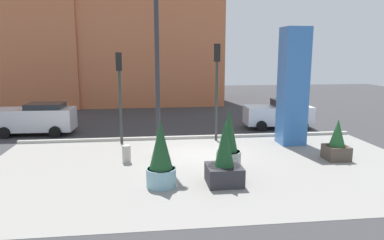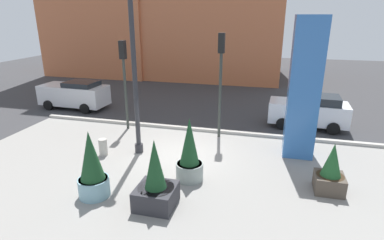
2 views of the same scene
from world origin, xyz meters
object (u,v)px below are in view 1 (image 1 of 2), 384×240
object	(u,v)px
lamp_post	(157,73)
potted_plant_mid_plaza	(161,158)
traffic_light_corner	(217,77)
traffic_light_far_side	(120,83)
car_curb_east	(35,118)
potted_plant_near_left	(229,143)
pedestrian_by_curb	(283,115)
art_pillar_blue	(293,87)
car_curb_west	(279,114)
potted_plant_by_pillar	(224,162)
concrete_bollard	(126,154)
potted_plant_near_right	(337,143)

from	to	relation	value
lamp_post	potted_plant_mid_plaza	distance (m)	4.54
traffic_light_corner	lamp_post	bearing A→B (deg)	-138.91
traffic_light_far_side	car_curb_east	xyz separation A→B (m)	(-4.98, 2.68, -2.19)
potted_plant_near_left	pedestrian_by_curb	world-z (taller)	potted_plant_near_left
art_pillar_blue	potted_plant_mid_plaza	distance (m)	8.82
car_curb_west	pedestrian_by_curb	world-z (taller)	car_curb_west
lamp_post	potted_plant_mid_plaza	size ratio (longest dim) A/B	3.25
pedestrian_by_curb	lamp_post	bearing A→B (deg)	-147.89
potted_plant_mid_plaza	art_pillar_blue	bearing A→B (deg)	37.59
car_curb_west	potted_plant_near_left	bearing A→B (deg)	-123.86
traffic_light_far_side	potted_plant_by_pillar	bearing A→B (deg)	-57.66
lamp_post	traffic_light_corner	world-z (taller)	lamp_post
car_curb_west	car_curb_east	xyz separation A→B (m)	(-14.39, -0.02, 0.04)
potted_plant_mid_plaza	traffic_light_far_side	xyz separation A→B (m)	(-1.79, 6.34, 2.08)
potted_plant_mid_plaza	concrete_bollard	xyz separation A→B (m)	(-1.36, 2.98, -0.67)
concrete_bollard	pedestrian_by_curb	distance (m)	10.51
potted_plant_near_right	traffic_light_corner	size ratio (longest dim) A/B	0.36
potted_plant_mid_plaza	potted_plant_near_right	bearing A→B (deg)	16.52
lamp_post	traffic_light_corner	bearing A→B (deg)	41.09
lamp_post	concrete_bollard	world-z (taller)	lamp_post
lamp_post	potted_plant_by_pillar	distance (m)	5.17
pedestrian_by_curb	potted_plant_mid_plaza	bearing A→B (deg)	-132.17
potted_plant_near_right	car_curb_west	xyz separation A→B (m)	(-0.10, 6.75, 0.16)
lamp_post	car_curb_west	distance (m)	9.73
potted_plant_near_left	car_curb_west	world-z (taller)	potted_plant_near_left
car_curb_west	car_curb_east	size ratio (longest dim) A/B	0.93
potted_plant_by_pillar	pedestrian_by_curb	xyz separation A→B (m)	(5.39, 8.43, 0.12)
potted_plant_near_right	concrete_bollard	distance (m)	9.11
potted_plant_near_left	traffic_light_corner	world-z (taller)	traffic_light_corner
lamp_post	potted_plant_near_right	distance (m)	8.37
art_pillar_blue	potted_plant_near_right	bearing A→B (deg)	-73.33
traffic_light_far_side	pedestrian_by_curb	bearing A→B (deg)	12.46
traffic_light_corner	car_curb_east	xyz separation A→B (m)	(-9.93, 2.63, -2.45)
potted_plant_by_pillar	car_curb_east	size ratio (longest dim) A/B	0.52
potted_plant_by_pillar	concrete_bollard	xyz separation A→B (m)	(-3.59, 3.00, -0.45)
traffic_light_corner	pedestrian_by_curb	bearing A→B (deg)	24.52
art_pillar_blue	potted_plant_near_left	world-z (taller)	art_pillar_blue
traffic_light_corner	traffic_light_far_side	size ratio (longest dim) A/B	1.09
lamp_post	pedestrian_by_curb	distance (m)	9.39
car_curb_east	lamp_post	bearing A→B (deg)	-38.26
car_curb_east	traffic_light_corner	bearing A→B (deg)	-14.84
traffic_light_far_side	car_curb_west	bearing A→B (deg)	16.02
art_pillar_blue	potted_plant_mid_plaza	world-z (taller)	art_pillar_blue
potted_plant_near_right	potted_plant_mid_plaza	size ratio (longest dim) A/B	0.77
potted_plant_near_right	car_curb_west	bearing A→B (deg)	90.86
potted_plant_mid_plaza	car_curb_west	size ratio (longest dim) A/B	0.57
car_curb_east	potted_plant_near_right	bearing A→B (deg)	-24.88
potted_plant_by_pillar	concrete_bollard	bearing A→B (deg)	140.10
lamp_post	traffic_light_corner	distance (m)	4.17
traffic_light_corner	pedestrian_by_curb	xyz separation A→B (m)	(4.46, 2.04, -2.43)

